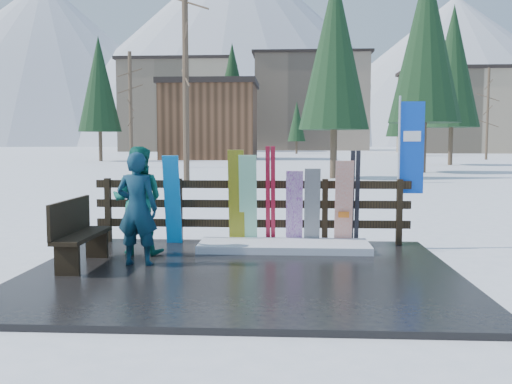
# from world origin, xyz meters

# --- Properties ---
(ground) EXTENTS (700.00, 700.00, 0.00)m
(ground) POSITION_xyz_m (0.00, 0.00, 0.00)
(ground) COLOR white
(ground) RESTS_ON ground
(deck) EXTENTS (6.00, 5.00, 0.08)m
(deck) POSITION_xyz_m (0.00, 0.00, 0.04)
(deck) COLOR black
(deck) RESTS_ON ground
(fence) EXTENTS (5.60, 0.10, 1.15)m
(fence) POSITION_xyz_m (0.00, 2.20, 0.74)
(fence) COLOR black
(fence) RESTS_ON deck
(snow_patch) EXTENTS (2.84, 1.00, 0.12)m
(snow_patch) POSITION_xyz_m (0.58, 1.60, 0.14)
(snow_patch) COLOR white
(snow_patch) RESTS_ON deck
(bench) EXTENTS (0.41, 1.50, 0.97)m
(bench) POSITION_xyz_m (-2.40, 0.15, 0.60)
(bench) COLOR black
(bench) RESTS_ON deck
(snowboard_0) EXTENTS (0.28, 0.34, 1.57)m
(snowboard_0) POSITION_xyz_m (-1.38, 1.98, 0.86)
(snowboard_0) COLOR #1090F5
(snowboard_0) RESTS_ON deck
(snowboard_1) EXTENTS (0.30, 0.31, 1.58)m
(snowboard_1) POSITION_xyz_m (-0.05, 1.98, 0.87)
(snowboard_1) COLOR white
(snowboard_1) RESTS_ON deck
(snowboard_2) EXTENTS (0.27, 0.28, 1.67)m
(snowboard_2) POSITION_xyz_m (-0.25, 1.98, 0.91)
(snowboard_2) COLOR yellow
(snowboard_2) RESTS_ON deck
(snowboard_3) EXTENTS (0.29, 0.34, 1.31)m
(snowboard_3) POSITION_xyz_m (0.76, 1.98, 0.74)
(snowboard_3) COLOR silver
(snowboard_3) RESTS_ON deck
(snowboard_4) EXTENTS (0.27, 0.22, 1.35)m
(snowboard_4) POSITION_xyz_m (1.06, 1.98, 0.75)
(snowboard_4) COLOR black
(snowboard_4) RESTS_ON deck
(snowboard_5) EXTENTS (0.31, 0.25, 1.49)m
(snowboard_5) POSITION_xyz_m (1.61, 1.98, 0.82)
(snowboard_5) COLOR silver
(snowboard_5) RESTS_ON deck
(ski_pair_a) EXTENTS (0.16, 0.32, 1.73)m
(ski_pair_a) POSITION_xyz_m (0.34, 2.05, 0.95)
(ski_pair_a) COLOR maroon
(ski_pair_a) RESTS_ON deck
(ski_pair_b) EXTENTS (0.17, 0.19, 1.66)m
(ski_pair_b) POSITION_xyz_m (1.80, 2.05, 0.91)
(ski_pair_b) COLOR black
(ski_pair_b) RESTS_ON deck
(rental_flag) EXTENTS (0.45, 0.04, 2.60)m
(rental_flag) POSITION_xyz_m (2.75, 2.25, 1.69)
(rental_flag) COLOR silver
(rental_flag) RESTS_ON deck
(person_front) EXTENTS (0.64, 0.45, 1.66)m
(person_front) POSITION_xyz_m (-1.55, 0.29, 0.91)
(person_front) COLOR #114454
(person_front) RESTS_ON deck
(person_back) EXTENTS (0.88, 0.71, 1.73)m
(person_back) POSITION_xyz_m (-1.76, 1.11, 0.94)
(person_back) COLOR #0D5B4C
(person_back) RESTS_ON deck
(resort_buildings) EXTENTS (73.00, 87.60, 22.60)m
(resort_buildings) POSITION_xyz_m (1.03, 115.41, 9.81)
(resort_buildings) COLOR tan
(resort_buildings) RESTS_ON ground
(trees) EXTENTS (42.25, 68.59, 12.91)m
(trees) POSITION_xyz_m (2.44, 47.48, 5.86)
(trees) COLOR #382B1E
(trees) RESTS_ON ground
(mountains) EXTENTS (520.00, 260.00, 120.00)m
(mountains) POSITION_xyz_m (-10.50, 328.41, 50.20)
(mountains) COLOR white
(mountains) RESTS_ON ground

